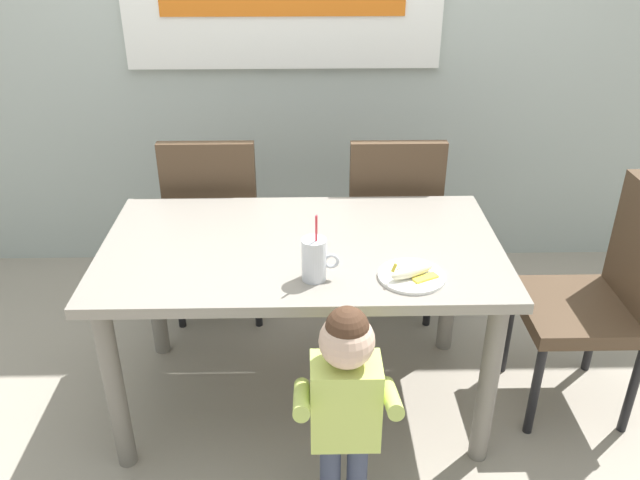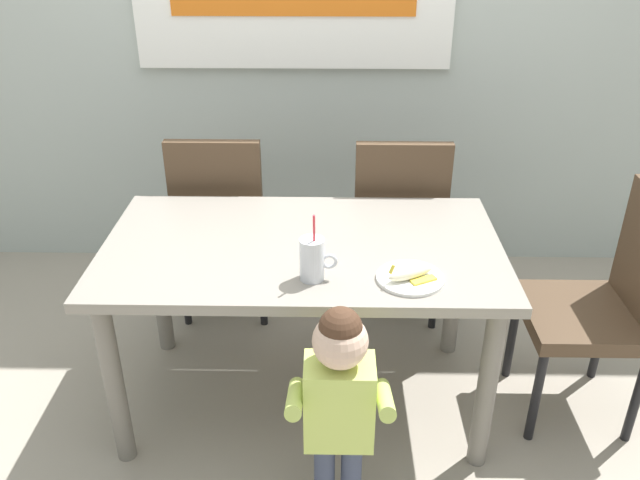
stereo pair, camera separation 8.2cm
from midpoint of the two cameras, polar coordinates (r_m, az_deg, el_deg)
ground_plane at (r=2.85m, az=-0.53°, el=-13.59°), size 24.00×24.00×0.00m
dining_table at (r=2.47m, az=-0.59°, el=-2.36°), size 1.49×0.84×0.74m
dining_chair_left at (r=3.11m, az=-7.86°, el=2.05°), size 0.44×0.44×0.96m
dining_chair_right at (r=3.09m, az=7.58°, el=1.83°), size 0.44×0.44×0.96m
dining_chair_far at (r=2.73m, az=24.82°, el=-4.54°), size 0.44×0.44×0.96m
toddler_standing at (r=2.07m, az=2.87°, el=-13.33°), size 0.33×0.24×0.84m
milk_cup at (r=2.17m, az=0.41°, el=-1.91°), size 0.13×0.08×0.25m
snack_plate at (r=2.22m, az=8.97°, el=-3.33°), size 0.23×0.23×0.01m
peeled_banana at (r=2.20m, az=9.08°, el=-2.90°), size 0.18×0.14×0.07m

